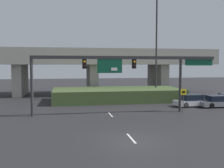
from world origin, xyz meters
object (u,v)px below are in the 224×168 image
(highway_light_pole_near, at_px, (156,38))
(parked_sedan_near_right, at_px, (192,101))
(signal_gantry, at_px, (123,66))
(speed_limit_sign, at_px, (183,97))
(parked_sedan_mid_right, at_px, (218,102))

(highway_light_pole_near, xyz_separation_m, parked_sedan_near_right, (2.01, -7.36, -8.19))
(signal_gantry, relative_size, speed_limit_sign, 7.54)
(signal_gantry, bearing_deg, highway_light_pole_near, 55.47)
(speed_limit_sign, bearing_deg, highway_light_pole_near, 85.15)
(signal_gantry, height_order, highway_light_pole_near, highway_light_pole_near)
(speed_limit_sign, bearing_deg, parked_sedan_mid_right, 26.81)
(signal_gantry, xyz_separation_m, highway_light_pole_near, (7.09, 10.30, 4.03))
(parked_sedan_near_right, bearing_deg, highway_light_pole_near, 100.96)
(highway_light_pole_near, relative_size, parked_sedan_mid_right, 3.67)
(signal_gantry, height_order, speed_limit_sign, signal_gantry)
(parked_sedan_mid_right, bearing_deg, highway_light_pole_near, 120.18)
(signal_gantry, xyz_separation_m, parked_sedan_mid_right, (11.90, 2.05, -4.19))
(parked_sedan_near_right, bearing_deg, signal_gantry, -166.36)
(highway_light_pole_near, bearing_deg, speed_limit_sign, -94.85)
(parked_sedan_near_right, height_order, parked_sedan_mid_right, parked_sedan_near_right)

